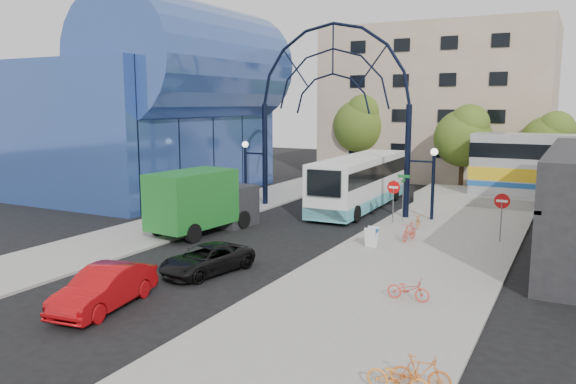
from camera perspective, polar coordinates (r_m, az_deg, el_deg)
The scene contains 22 objects.
ground at distance 25.16m, azimuth -8.48°, elevation -7.37°, with size 120.00×120.00×0.00m, color black.
sidewalk_east at distance 25.25m, azimuth 12.13°, elevation -7.27°, with size 8.00×56.00×0.12m, color gray.
plaza_west at distance 33.62m, azimuth -11.41°, elevation -3.18°, with size 5.00×50.00×0.12m, color gray.
gateway_arch at distance 36.40m, azimuth 4.56°, elevation 11.35°, with size 13.64×0.44×12.10m.
stop_sign at distance 33.22m, azimuth 10.67°, elevation 0.09°, with size 0.80×0.07×2.50m.
do_not_enter_sign at distance 30.04m, azimuth 20.89°, elevation -1.32°, with size 0.76×0.07×2.48m.
street_name_sign at distance 33.66m, azimuth 11.63°, elevation 0.41°, with size 0.70×0.70×2.80m.
sandwich_board at distance 27.59m, azimuth 8.48°, elevation -4.31°, with size 0.55×0.61×0.99m.
transit_hall at distance 45.44m, azimuth -13.17°, elevation 8.32°, with size 16.50×18.00×14.50m.
apartment_block at distance 55.77m, azimuth 15.10°, elevation 8.64°, with size 20.00×12.10×14.00m.
tree_north_a at distance 46.15m, azimuth 17.49°, elevation 5.55°, with size 4.48×4.48×7.00m.
tree_north_b at distance 52.64m, azimuth 7.50°, elevation 6.98°, with size 5.12×5.12×8.00m.
tree_north_c at distance 47.47m, azimuth 25.07°, elevation 4.81°, with size 4.16×4.16×6.50m.
city_bus at distance 38.26m, azimuth 7.36°, elevation 1.09°, with size 3.27×12.83×3.50m.
green_truck at distance 31.12m, azimuth -8.56°, elevation -0.94°, with size 3.21×7.09×3.47m.
black_suv at distance 23.88m, azimuth -8.27°, elevation -6.77°, with size 1.97×4.28×1.19m, color black.
red_sedan at distance 20.69m, azimuth -18.16°, elevation -9.25°, with size 1.54×4.41×1.45m, color #AA0A0E.
bike_near_a at distance 32.51m, azimuth 13.08°, elevation -2.82°, with size 0.53×1.53×0.80m, color orange.
bike_near_b at distance 29.30m, azimuth 12.22°, elevation -3.95°, with size 0.44×1.54×0.93m, color red.
bike_far_a at distance 20.64m, azimuth 12.12°, elevation -9.65°, with size 0.53×1.52×0.80m, color red.
bike_far_b at distance 14.69m, azimuth 13.32°, elevation -17.45°, with size 0.42×1.48×0.89m, color #CC6828.
bike_far_c at distance 14.40m, azimuth 11.18°, elevation -18.04°, with size 0.56×1.60×0.84m, color orange.
Camera 1 is at (14.37, -19.41, 7.05)m, focal length 35.00 mm.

